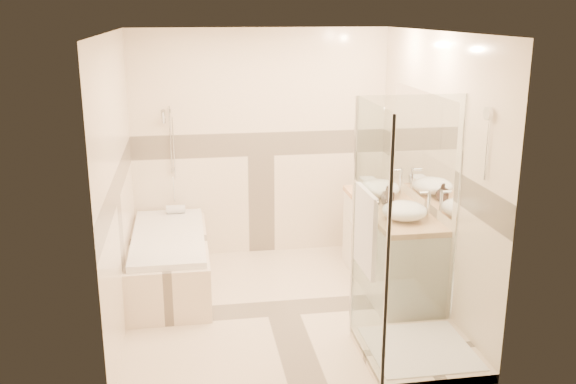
{
  "coord_description": "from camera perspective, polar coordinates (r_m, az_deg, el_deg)",
  "views": [
    {
      "loc": [
        -0.81,
        -5.38,
        2.67
      ],
      "look_at": [
        0.1,
        0.25,
        1.05
      ],
      "focal_mm": 40.0,
      "sensor_mm": 36.0,
      "label": 1
    }
  ],
  "objects": [
    {
      "name": "shower_enclosure",
      "position": [
        5.18,
        10.33,
        -9.11
      ],
      "size": [
        0.96,
        0.93,
        2.04
      ],
      "color": "beige",
      "rests_on": "ground"
    },
    {
      "name": "amenity_bottle_b",
      "position": [
        6.33,
        8.82,
        -0.26
      ],
      "size": [
        0.15,
        0.15,
        0.17
      ],
      "primitive_type": "imported",
      "rotation": [
        0.0,
        0.0,
        -0.12
      ],
      "color": "black",
      "rests_on": "vanity"
    },
    {
      "name": "bathtub",
      "position": [
        6.48,
        -10.49,
        -5.81
      ],
      "size": [
        0.75,
        1.7,
        0.56
      ],
      "color": "beige",
      "rests_on": "ground"
    },
    {
      "name": "vessel_sink_near",
      "position": [
        6.57,
        8.12,
        0.35
      ],
      "size": [
        0.42,
        0.42,
        0.17
      ],
      "primitive_type": "ellipsoid",
      "color": "white",
      "rests_on": "vanity"
    },
    {
      "name": "faucet_far",
      "position": [
        5.92,
        12.33,
        -0.9
      ],
      "size": [
        0.11,
        0.03,
        0.26
      ],
      "color": "silver",
      "rests_on": "vanity"
    },
    {
      "name": "vanity",
      "position": [
        6.41,
        9.04,
        -4.85
      ],
      "size": [
        0.58,
        1.62,
        0.85
      ],
      "color": "white",
      "rests_on": "ground"
    },
    {
      "name": "folded_towels",
      "position": [
        6.92,
        7.22,
        0.82
      ],
      "size": [
        0.16,
        0.26,
        0.08
      ],
      "primitive_type": "cube",
      "rotation": [
        0.0,
        0.0,
        0.01
      ],
      "color": "silver",
      "rests_on": "vanity"
    },
    {
      "name": "vessel_sink_far",
      "position": [
        5.87,
        10.32,
        -1.65
      ],
      "size": [
        0.41,
        0.41,
        0.16
      ],
      "primitive_type": "ellipsoid",
      "color": "white",
      "rests_on": "vanity"
    },
    {
      "name": "faucet_near",
      "position": [
        6.61,
        9.94,
        1.1
      ],
      "size": [
        0.12,
        0.03,
        0.28
      ],
      "color": "silver",
      "rests_on": "vanity"
    },
    {
      "name": "room",
      "position": [
        5.65,
        -0.06,
        1.36
      ],
      "size": [
        2.82,
        3.02,
        2.52
      ],
      "color": "beige",
      "rests_on": "ground"
    },
    {
      "name": "rolled_towel",
      "position": [
        7.01,
        -9.95,
        -1.53
      ],
      "size": [
        0.2,
        0.09,
        0.09
      ],
      "primitive_type": "cylinder",
      "rotation": [
        0.0,
        1.57,
        0.0
      ],
      "color": "silver",
      "rests_on": "bathtub"
    },
    {
      "name": "amenity_bottle_a",
      "position": [
        6.29,
        8.92,
        -0.28
      ],
      "size": [
        0.1,
        0.1,
        0.19
      ],
      "primitive_type": "imported",
      "rotation": [
        0.0,
        0.0,
        0.25
      ],
      "color": "black",
      "rests_on": "vanity"
    }
  ]
}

